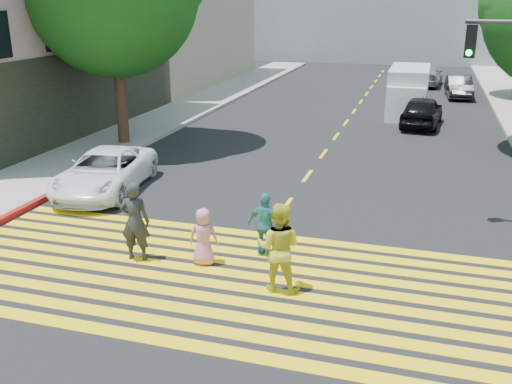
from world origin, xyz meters
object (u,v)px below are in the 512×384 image
at_px(pedestrian_woman, 279,247).
at_px(dark_car_parked, 459,87).
at_px(white_sedan, 105,171).
at_px(silver_car, 427,76).
at_px(pedestrian_child, 204,237).
at_px(pedestrian_extra, 266,225).
at_px(white_van, 408,93).
at_px(pedestrian_man, 135,222).
at_px(dark_car_near, 422,111).

xyz_separation_m(pedestrian_woman, dark_car_parked, (4.35, 26.03, -0.29)).
distance_m(white_sedan, silver_car, 27.57).
distance_m(pedestrian_child, silver_car, 30.21).
bearing_deg(pedestrian_extra, silver_car, -84.38).
xyz_separation_m(dark_car_parked, white_van, (-2.71, -6.38, 0.48)).
relative_size(pedestrian_man, white_sedan, 0.41).
xyz_separation_m(silver_car, white_van, (-0.83, -10.92, 0.45)).
distance_m(pedestrian_child, white_van, 19.31).
bearing_deg(white_sedan, pedestrian_man, -59.85).
distance_m(dark_car_near, white_van, 2.72).
bearing_deg(white_van, pedestrian_child, -100.36).
bearing_deg(pedestrian_extra, dark_car_parked, -89.77).
height_order(silver_car, white_van, white_van).
height_order(pedestrian_man, pedestrian_woman, pedestrian_woman).
relative_size(pedestrian_woman, dark_car_near, 0.45).
bearing_deg(pedestrian_woman, dark_car_parked, -100.91).
height_order(pedestrian_woman, pedestrian_child, pedestrian_woman).
xyz_separation_m(pedestrian_woman, pedestrian_extra, (-0.67, 1.44, -0.17)).
bearing_deg(dark_car_near, pedestrian_man, 75.86).
xyz_separation_m(pedestrian_child, dark_car_near, (4.29, 16.40, 0.05)).
distance_m(pedestrian_woman, white_sedan, 8.06).
height_order(pedestrian_extra, white_sedan, pedestrian_extra).
relative_size(pedestrian_woman, dark_car_parked, 0.48).
height_order(pedestrian_man, white_van, white_van).
xyz_separation_m(pedestrian_extra, white_van, (2.32, 18.20, 0.35)).
relative_size(pedestrian_man, silver_car, 0.40).
bearing_deg(silver_car, pedestrian_man, 83.61).
bearing_deg(dark_car_near, silver_car, -85.02).
height_order(pedestrian_woman, dark_car_parked, pedestrian_woman).
height_order(pedestrian_man, pedestrian_child, pedestrian_man).
bearing_deg(white_van, pedestrian_extra, -97.09).
height_order(dark_car_parked, white_van, white_van).
distance_m(pedestrian_child, dark_car_near, 16.96).
xyz_separation_m(pedestrian_man, pedestrian_extra, (2.75, 0.98, -0.15)).
bearing_deg(pedestrian_woman, white_sedan, -35.78).
relative_size(pedestrian_woman, pedestrian_child, 1.42).
height_order(white_sedan, white_van, white_van).
distance_m(pedestrian_child, white_sedan, 6.15).
distance_m(pedestrian_man, dark_car_parked, 26.73).
bearing_deg(dark_car_near, white_van, -68.13).
bearing_deg(dark_car_parked, white_van, -116.51).
distance_m(pedestrian_woman, dark_car_parked, 26.39).
relative_size(pedestrian_woman, white_van, 0.37).
distance_m(pedestrian_man, pedestrian_woman, 3.46).
height_order(pedestrian_extra, dark_car_near, pedestrian_extra).
relative_size(pedestrian_woman, silver_car, 0.41).
relative_size(pedestrian_child, white_sedan, 0.29).
relative_size(pedestrian_extra, dark_car_parked, 0.39).
relative_size(pedestrian_child, pedestrian_extra, 0.86).
distance_m(silver_car, dark_car_parked, 4.91).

